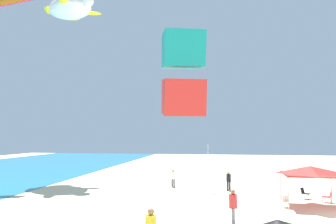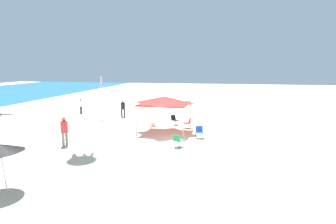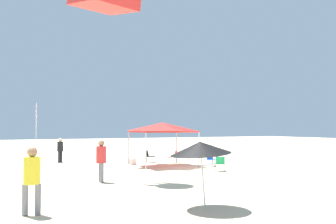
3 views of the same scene
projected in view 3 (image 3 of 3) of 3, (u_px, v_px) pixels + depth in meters
The scene contains 12 objects.
ground at pixel (210, 170), 21.04m from camera, with size 120.00×120.00×0.10m, color beige.
canopy_tent at pixel (163, 128), 23.07m from camera, with size 3.37×3.66×2.73m.
beach_umbrella at pixel (200, 148), 11.05m from camera, with size 1.84×1.86×2.08m.
folding_chair_right_of_tent at pixel (220, 163), 20.31m from camera, with size 0.80×0.76×0.82m.
folding_chair_facing_ocean at pixel (150, 155), 25.50m from camera, with size 0.79×0.81×0.82m.
folding_chair_near_cooler at pixel (173, 156), 25.08m from camera, with size 0.65×0.73×0.82m.
folding_chair_left_of_tent at pixel (211, 158), 23.04m from camera, with size 0.70×0.62×0.82m.
cooler_box at pixel (131, 161), 23.94m from camera, with size 0.71×0.57×0.40m.
banner_flag at pixel (36, 127), 23.65m from camera, with size 0.36×0.06×4.03m.
person_near_umbrella at pixel (60, 148), 25.29m from camera, with size 0.40×0.40×1.69m.
person_far_stroller at pixel (101, 157), 16.21m from camera, with size 0.50×0.44×1.86m.
person_by_tent at pixel (32, 175), 10.14m from camera, with size 0.45×0.50×1.88m.
Camera 3 is at (-17.75, 11.76, 2.41)m, focal length 39.32 mm.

